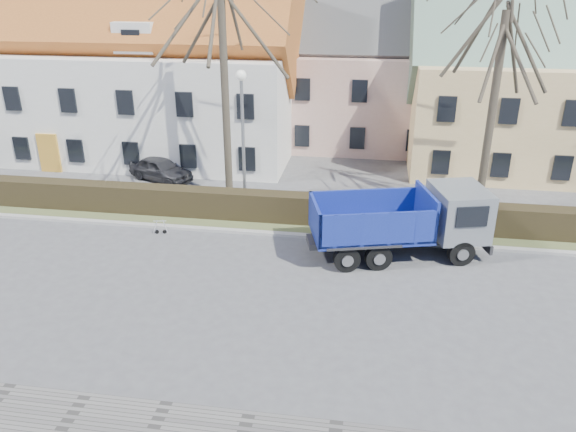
% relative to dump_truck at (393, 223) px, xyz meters
% --- Properties ---
extents(ground, '(120.00, 120.00, 0.00)m').
position_rel_dump_truck_xyz_m(ground, '(-5.90, -3.46, -1.42)').
color(ground, '#4F4F52').
extents(curb_far, '(80.00, 0.30, 0.12)m').
position_rel_dump_truck_xyz_m(curb_far, '(-5.90, 1.14, -1.36)').
color(curb_far, '#9D9B97').
rests_on(curb_far, ground).
extents(grass_strip, '(80.00, 3.00, 0.10)m').
position_rel_dump_truck_xyz_m(grass_strip, '(-5.90, 2.74, -1.37)').
color(grass_strip, '#4F5932').
rests_on(grass_strip, ground).
extents(hedge, '(60.00, 0.90, 1.30)m').
position_rel_dump_truck_xyz_m(hedge, '(-5.90, 2.54, -0.77)').
color(hedge, black).
rests_on(hedge, ground).
extents(building_white, '(26.80, 10.80, 9.50)m').
position_rel_dump_truck_xyz_m(building_white, '(-18.90, 12.54, 3.33)').
color(building_white, silver).
rests_on(building_white, ground).
extents(building_pink, '(10.80, 8.80, 8.00)m').
position_rel_dump_truck_xyz_m(building_pink, '(-1.90, 16.54, 2.58)').
color(building_pink, '#CD9F91').
rests_on(building_pink, ground).
extents(building_yellow, '(18.80, 10.80, 8.50)m').
position_rel_dump_truck_xyz_m(building_yellow, '(10.10, 13.54, 2.83)').
color(building_yellow, '#DEBA7A').
rests_on(building_yellow, ground).
extents(tree_1, '(9.20, 9.20, 12.65)m').
position_rel_dump_truck_xyz_m(tree_1, '(-7.90, 5.04, 4.90)').
color(tree_1, '#3A3328').
rests_on(tree_1, ground).
extents(tree_2, '(8.00, 8.00, 11.00)m').
position_rel_dump_truck_xyz_m(tree_2, '(4.10, 5.04, 4.08)').
color(tree_2, '#3A3328').
rests_on(tree_2, ground).
extents(dump_truck, '(7.57, 4.42, 2.85)m').
position_rel_dump_truck_xyz_m(dump_truck, '(0.00, 0.00, 0.00)').
color(dump_truck, navy).
rests_on(dump_truck, ground).
extents(streetlight, '(0.52, 0.52, 6.65)m').
position_rel_dump_truck_xyz_m(streetlight, '(-6.75, 3.54, 1.90)').
color(streetlight, gray).
rests_on(streetlight, ground).
extents(cart_frame, '(0.83, 0.57, 0.70)m').
position_rel_dump_truck_xyz_m(cart_frame, '(-10.03, 0.48, -1.08)').
color(cart_frame, silver).
rests_on(cart_frame, ground).
extents(parked_car_a, '(4.05, 2.93, 1.28)m').
position_rel_dump_truck_xyz_m(parked_car_a, '(-12.23, 7.06, -0.78)').
color(parked_car_a, '#27272B').
rests_on(parked_car_a, ground).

